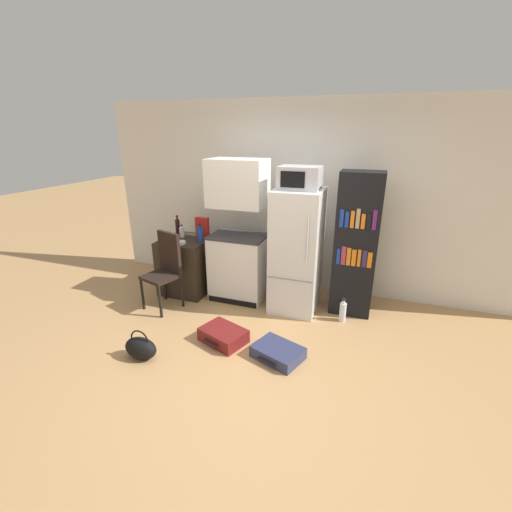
% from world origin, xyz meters
% --- Properties ---
extents(ground_plane, '(24.00, 24.00, 0.00)m').
position_xyz_m(ground_plane, '(0.00, 0.00, 0.00)').
color(ground_plane, tan).
extents(wall_back, '(6.40, 0.10, 2.67)m').
position_xyz_m(wall_back, '(0.20, 2.00, 1.34)').
color(wall_back, white).
rests_on(wall_back, ground_plane).
extents(side_table, '(0.66, 0.69, 0.79)m').
position_xyz_m(side_table, '(-1.48, 1.26, 0.40)').
color(side_table, '#2D2319').
rests_on(side_table, ground_plane).
extents(kitchen_hutch, '(0.76, 0.57, 1.92)m').
position_xyz_m(kitchen_hutch, '(-0.68, 1.32, 0.88)').
color(kitchen_hutch, white).
rests_on(kitchen_hutch, ground_plane).
extents(refrigerator, '(0.59, 0.68, 1.59)m').
position_xyz_m(refrigerator, '(0.14, 1.27, 0.79)').
color(refrigerator, white).
rests_on(refrigerator, ground_plane).
extents(microwave, '(0.49, 0.37, 0.27)m').
position_xyz_m(microwave, '(0.14, 1.27, 1.72)').
color(microwave, '#B7B7BC').
rests_on(microwave, refrigerator).
extents(bookshelf, '(0.51, 0.37, 1.81)m').
position_xyz_m(bookshelf, '(0.86, 1.42, 0.91)').
color(bookshelf, black).
rests_on(bookshelf, ground_plane).
extents(bottle_milk_white, '(0.07, 0.07, 0.18)m').
position_xyz_m(bottle_milk_white, '(-1.58, 1.34, 0.87)').
color(bottle_milk_white, white).
rests_on(bottle_milk_white, side_table).
extents(bottle_blue_soda, '(0.09, 0.09, 0.25)m').
position_xyz_m(bottle_blue_soda, '(-1.22, 1.24, 0.90)').
color(bottle_blue_soda, '#1E47A3').
rests_on(bottle_blue_soda, side_table).
extents(bottle_amber_beer, '(0.06, 0.06, 0.17)m').
position_xyz_m(bottle_amber_beer, '(-1.65, 1.02, 0.86)').
color(bottle_amber_beer, brown).
rests_on(bottle_amber_beer, side_table).
extents(bottle_wine_dark, '(0.07, 0.07, 0.30)m').
position_xyz_m(bottle_wine_dark, '(-1.69, 1.41, 0.92)').
color(bottle_wine_dark, black).
rests_on(bottle_wine_dark, side_table).
extents(bowl, '(0.14, 0.14, 0.04)m').
position_xyz_m(bowl, '(-1.42, 1.04, 0.81)').
color(bowl, silver).
rests_on(bowl, side_table).
extents(cereal_box, '(0.19, 0.07, 0.30)m').
position_xyz_m(cereal_box, '(-1.27, 1.40, 0.94)').
color(cereal_box, red).
rests_on(cereal_box, side_table).
extents(chair, '(0.50, 0.50, 1.02)m').
position_xyz_m(chair, '(-1.48, 0.74, 0.59)').
color(chair, black).
rests_on(chair, ground_plane).
extents(suitcase_large_flat, '(0.58, 0.50, 0.15)m').
position_xyz_m(suitcase_large_flat, '(-0.42, 0.20, 0.08)').
color(suitcase_large_flat, maroon).
rests_on(suitcase_large_flat, ground_plane).
extents(suitcase_small_flat, '(0.59, 0.51, 0.12)m').
position_xyz_m(suitcase_small_flat, '(0.24, 0.13, 0.06)').
color(suitcase_small_flat, navy).
rests_on(suitcase_small_flat, ground_plane).
extents(handbag, '(0.36, 0.20, 0.33)m').
position_xyz_m(handbag, '(-1.10, -0.36, 0.12)').
color(handbag, black).
rests_on(handbag, ground_plane).
extents(water_bottle_front, '(0.08, 0.08, 0.31)m').
position_xyz_m(water_bottle_front, '(0.80, 1.11, 0.13)').
color(water_bottle_front, silver).
rests_on(water_bottle_front, ground_plane).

